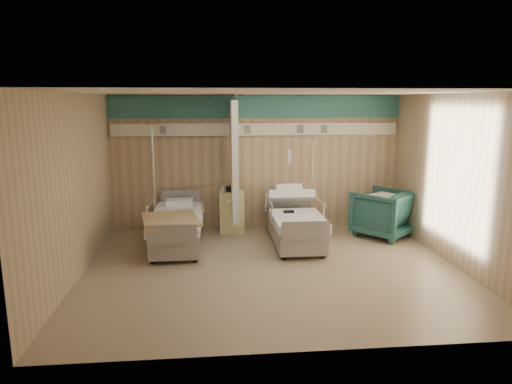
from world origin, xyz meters
The scene contains 13 objects.
ground centered at (0.00, 0.00, 0.00)m, with size 6.00×5.00×0.00m, color #9B8B6B.
room_walls centered at (-0.03, 0.25, 1.86)m, with size 6.04×5.04×2.82m.
bed_right centered at (0.60, 1.30, 0.32)m, with size 1.00×2.16×0.63m, color white, non-canonical shape.
bed_left centered at (-1.60, 1.30, 0.32)m, with size 1.00×2.16×0.63m, color white, non-canonical shape.
bedside_cabinet centered at (-0.55, 2.20, 0.42)m, with size 0.50×0.48×0.85m, color beige.
visitor_armchair centered at (2.45, 1.62, 0.47)m, with size 1.00×1.03×0.94m, color #1D4844.
waffle_blanket centered at (2.45, 1.59, 0.98)m, with size 0.66×0.58×0.07m, color white.
iv_stand_right centered at (1.12, 2.18, 0.38)m, with size 0.33×0.33×1.87m.
iv_stand_left centered at (-2.08, 2.03, 0.46)m, with size 0.40×0.40×2.25m.
call_remote centered at (0.47, 1.20, 0.65)m, with size 0.20×0.09×0.04m, color black.
tan_blanket centered at (-1.67, 0.84, 0.65)m, with size 0.93×1.17×0.04m, color tan.
toiletry_bag centered at (-0.55, 2.22, 0.91)m, with size 0.21×0.13×0.11m, color black.
white_cup centered at (-0.72, 2.24, 0.91)m, with size 0.08×0.08×0.12m, color white.
Camera 1 is at (-0.92, -6.95, 2.68)m, focal length 32.00 mm.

